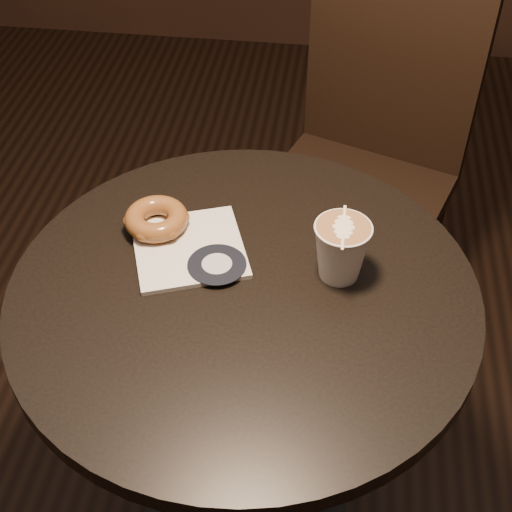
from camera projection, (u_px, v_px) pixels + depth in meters
name	position (u px, v px, depth m)	size (l,w,h in m)	color
cafe_table	(245.00, 369.00, 1.19)	(0.70, 0.70, 0.75)	black
chair	(372.00, 136.00, 1.66)	(0.52, 0.52, 1.02)	black
pastry_bag	(189.00, 248.00, 1.11)	(0.17, 0.17, 0.01)	silver
doughnut	(156.00, 219.00, 1.13)	(0.10, 0.10, 0.03)	brown
latte_cup	(341.00, 251.00, 1.04)	(0.08, 0.08, 0.09)	white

